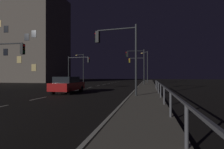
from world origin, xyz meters
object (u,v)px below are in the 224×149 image
at_px(traffic_light_mid_right, 136,60).
at_px(street_lamp_mid_block, 146,63).
at_px(car, 68,85).
at_px(traffic_light_near_left, 118,47).
at_px(traffic_light_near_right, 138,64).
at_px(street_lamp_across_street, 82,65).
at_px(traffic_light_overhead_east, 78,64).
at_px(traffic_light_far_right, 3,56).
at_px(building_distant, 31,39).

xyz_separation_m(traffic_light_mid_right, street_lamp_mid_block, (1.46, 8.83, -0.01)).
distance_m(car, traffic_light_mid_right, 15.57).
xyz_separation_m(traffic_light_mid_right, traffic_light_near_left, (-0.43, -15.94, -0.14)).
bearing_deg(traffic_light_near_left, traffic_light_near_right, 90.14).
height_order(traffic_light_near_right, street_lamp_across_street, street_lamp_across_street).
relative_size(traffic_light_near_right, traffic_light_overhead_east, 1.07).
distance_m(traffic_light_near_right, traffic_light_mid_right, 11.17).
bearing_deg(traffic_light_near_right, street_lamp_mid_block, -50.03).
relative_size(car, traffic_light_near_right, 0.79).
bearing_deg(traffic_light_mid_right, street_lamp_mid_block, 80.63).
relative_size(traffic_light_far_right, street_lamp_across_street, 0.73).
bearing_deg(street_lamp_mid_block, traffic_light_far_right, -117.04).
bearing_deg(traffic_light_near_left, traffic_light_far_right, 179.48).
bearing_deg(street_lamp_across_street, traffic_light_overhead_east, -74.68).
xyz_separation_m(traffic_light_overhead_east, traffic_light_near_left, (10.64, -18.06, 0.27)).
relative_size(traffic_light_far_right, traffic_light_near_left, 0.88).
relative_size(car, traffic_light_far_right, 0.92).
relative_size(traffic_light_near_right, traffic_light_far_right, 1.16).
distance_m(car, street_lamp_across_street, 26.03).
bearing_deg(street_lamp_across_street, traffic_light_near_left, -63.92).
xyz_separation_m(street_lamp_across_street, building_distant, (-13.86, 0.90, 6.76)).
xyz_separation_m(car, street_lamp_mid_block, (7.00, 23.00, 3.31)).
relative_size(traffic_light_mid_right, traffic_light_near_left, 1.05).
distance_m(traffic_light_far_right, traffic_light_overhead_east, 17.97).
height_order(traffic_light_mid_right, traffic_light_near_left, traffic_light_mid_right).
bearing_deg(traffic_light_near_left, street_lamp_across_street, 116.08).
height_order(traffic_light_near_right, traffic_light_overhead_east, traffic_light_near_right).
height_order(street_lamp_mid_block, street_lamp_across_street, street_lamp_mid_block).
bearing_deg(street_lamp_mid_block, traffic_light_near_left, -94.35).
distance_m(traffic_light_far_right, building_distant, 32.43).
bearing_deg(traffic_light_near_left, traffic_light_mid_right, 88.46).
xyz_separation_m(traffic_light_near_right, traffic_light_near_left, (0.07, -27.10, -0.06)).
relative_size(traffic_light_near_right, street_lamp_across_street, 0.85).
xyz_separation_m(traffic_light_overhead_east, street_lamp_mid_block, (12.52, 6.70, 0.40)).
height_order(traffic_light_far_right, building_distant, building_distant).
bearing_deg(traffic_light_far_right, street_lamp_mid_block, 62.96).
relative_size(traffic_light_mid_right, traffic_light_overhead_east, 1.10).
relative_size(traffic_light_far_right, building_distant, 0.22).
xyz_separation_m(traffic_light_near_right, traffic_light_far_right, (-10.64, -27.00, -0.62)).
height_order(car, traffic_light_near_left, traffic_light_near_left).
height_order(street_lamp_across_street, building_distant, building_distant).
xyz_separation_m(car, traffic_light_overhead_east, (-5.52, 16.30, 2.91)).
distance_m(traffic_light_far_right, traffic_light_mid_right, 19.38).
height_order(car, traffic_light_overhead_east, traffic_light_overhead_east).
bearing_deg(street_lamp_mid_block, building_distant, 174.97).
bearing_deg(traffic_light_overhead_east, street_lamp_across_street, 105.32).
bearing_deg(traffic_light_near_right, car, -101.27).
bearing_deg(street_lamp_mid_block, car, -106.92).
distance_m(traffic_light_overhead_east, traffic_light_near_left, 20.97).
xyz_separation_m(traffic_light_far_right, traffic_light_overhead_east, (0.07, 17.97, 0.30)).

